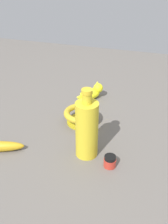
% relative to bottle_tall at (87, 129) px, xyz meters
% --- Properties ---
extents(ground, '(2.00, 2.00, 0.00)m').
position_rel_bottle_tall_xyz_m(ground, '(-0.05, 0.13, -0.11)').
color(ground, '#5B5651').
extents(bottle_tall, '(0.08, 0.08, 0.25)m').
position_rel_bottle_tall_xyz_m(bottle_tall, '(0.00, 0.00, 0.00)').
color(bottle_tall, gold).
rests_on(bottle_tall, ground).
extents(nail_polish_jar, '(0.04, 0.04, 0.04)m').
position_rel_bottle_tall_xyz_m(nail_polish_jar, '(0.09, -0.04, -0.09)').
color(nail_polish_jar, '#B23023').
rests_on(nail_polish_jar, ground).
extents(cat_figurine, '(0.11, 0.10, 0.08)m').
position_rel_bottle_tall_xyz_m(cat_figurine, '(-0.09, 0.40, -0.07)').
color(cat_figurine, yellow).
rests_on(cat_figurine, ground).
extents(bowl, '(0.14, 0.14, 0.06)m').
position_rel_bottle_tall_xyz_m(bowl, '(-0.08, 0.18, -0.07)').
color(bowl, gold).
rests_on(bowl, ground).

